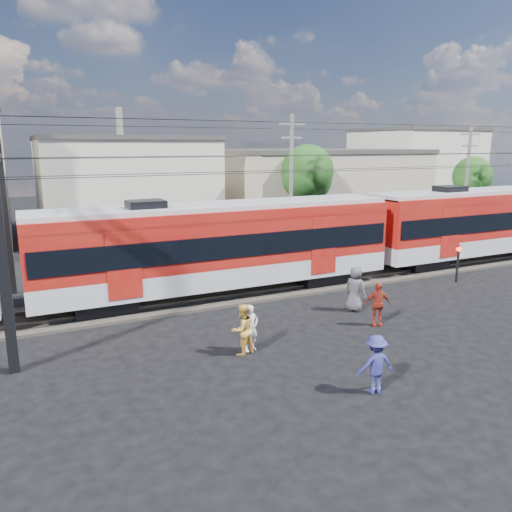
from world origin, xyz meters
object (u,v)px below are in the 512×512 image
(commuter_train, at_px, (224,243))
(car_silver, at_px, (484,227))
(pedestrian_c, at_px, (375,364))
(crossing_signal, at_px, (458,257))
(pedestrian_a, at_px, (251,328))

(commuter_train, distance_m, car_silver, 23.66)
(pedestrian_c, relative_size, crossing_signal, 0.90)
(commuter_train, bearing_deg, car_silver, 13.34)
(commuter_train, distance_m, pedestrian_c, 10.32)
(commuter_train, distance_m, pedestrian_a, 6.53)
(commuter_train, relative_size, car_silver, 12.52)
(pedestrian_c, height_order, car_silver, pedestrian_c)
(pedestrian_a, xyz_separation_m, crossing_signal, (12.79, 3.23, 0.49))
(car_silver, bearing_deg, pedestrian_c, 119.71)
(pedestrian_c, distance_m, crossing_signal, 13.15)
(pedestrian_c, height_order, crossing_signal, crossing_signal)
(crossing_signal, bearing_deg, car_silver, 35.41)
(pedestrian_a, relative_size, crossing_signal, 0.85)
(crossing_signal, bearing_deg, commuter_train, 165.50)
(commuter_train, height_order, car_silver, commuter_train)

